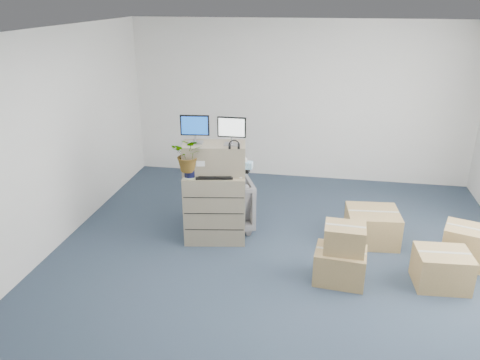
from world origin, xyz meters
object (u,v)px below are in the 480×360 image
filing_cabinet_lower (215,207)px  office_chair (221,200)px  monitor_right (232,129)px  monitor_left (195,127)px  keyboard (214,176)px  water_bottle (221,165)px  potted_plant (189,159)px

filing_cabinet_lower → office_chair: (0.01, 0.34, -0.05)m
monitor_right → office_chair: bearing=126.5°
filing_cabinet_lower → monitor_right: 1.11m
monitor_left → office_chair: size_ratio=0.44×
keyboard → monitor_right: bearing=23.2°
office_chair → water_bottle: bearing=81.7°
monitor_left → potted_plant: (-0.03, -0.19, -0.37)m
monitor_left → water_bottle: size_ratio=1.61×
monitor_right → water_bottle: (-0.15, -0.00, -0.50)m
filing_cabinet_lower → potted_plant: potted_plant is taller
potted_plant → office_chair: (0.30, 0.50, -0.78)m
potted_plant → office_chair: 0.97m
filing_cabinet_lower → water_bottle: size_ratio=4.07×
potted_plant → monitor_left: bearing=80.1°
water_bottle → office_chair: size_ratio=0.28×
monitor_right → potted_plant: 0.66m
monitor_left → water_bottle: (0.34, 0.01, -0.50)m
monitor_right → office_chair: (-0.22, 0.30, -1.14)m
monitor_left → keyboard: size_ratio=0.79×
keyboard → potted_plant: (-0.31, -0.05, 0.24)m
water_bottle → filing_cabinet_lower: bearing=-153.8°
monitor_left → potted_plant: size_ratio=0.75×
water_bottle → office_chair: 0.72m
filing_cabinet_lower → office_chair: bearing=79.2°
water_bottle → potted_plant: potted_plant is taller
keyboard → office_chair: keyboard is taller
monitor_left → office_chair: bearing=43.5°
water_bottle → office_chair: water_bottle is taller
monitor_right → potted_plant: size_ratio=0.73×
monitor_right → monitor_left: bearing=-178.6°
monitor_left → keyboard: 0.68m
monitor_left → monitor_right: 0.48m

